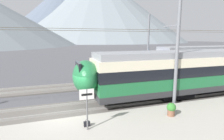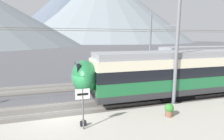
# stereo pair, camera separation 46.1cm
# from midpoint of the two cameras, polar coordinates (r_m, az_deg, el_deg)

# --- Properties ---
(ground_plane) EXTENTS (400.00, 400.00, 0.00)m
(ground_plane) POSITION_cam_midpoint_polar(r_m,az_deg,el_deg) (12.06, -13.47, -14.20)
(ground_plane) COLOR #4C4C51
(track_near) EXTENTS (120.00, 3.00, 0.28)m
(track_near) POSITION_cam_midpoint_polar(r_m,az_deg,el_deg) (13.11, -13.79, -11.87)
(track_near) COLOR #5B5651
(track_near) RESTS_ON ground
(track_far) EXTENTS (120.00, 3.00, 0.28)m
(track_far) POSITION_cam_midpoint_polar(r_m,az_deg,el_deg) (18.71, -14.76, -5.28)
(track_far) COLOR #5B5651
(track_far) RESTS_ON ground
(catenary_mast_mid) EXTENTS (38.75, 1.93, 7.49)m
(catenary_mast_mid) POSITION_cam_midpoint_polar(r_m,az_deg,el_deg) (13.34, 20.06, 5.17)
(catenary_mast_mid) COLOR slate
(catenary_mast_mid) RESTS_ON ground
(catenary_mast_far_side) EXTENTS (38.75, 2.15, 7.63)m
(catenary_mast_far_side) POSITION_cam_midpoint_polar(r_m,az_deg,el_deg) (22.66, 12.49, 7.46)
(catenary_mast_far_side) COLOR slate
(catenary_mast_far_side) RESTS_ON ground
(platform_sign) EXTENTS (0.70, 0.08, 2.07)m
(platform_sign) POSITION_cam_midpoint_polar(r_m,az_deg,el_deg) (9.06, -7.62, -9.22)
(platform_sign) COLOR #59595B
(platform_sign) RESTS_ON platform_slab
(handbag_near_sign) EXTENTS (0.32, 0.18, 0.37)m
(handbag_near_sign) POSITION_cam_midpoint_polar(r_m,az_deg,el_deg) (9.94, -7.56, -16.13)
(handbag_near_sign) COLOR black
(handbag_near_sign) RESTS_ON platform_slab
(potted_plant_platform_edge) EXTENTS (0.52, 0.52, 0.78)m
(potted_plant_platform_edge) POSITION_cam_midpoint_polar(r_m,az_deg,el_deg) (11.34, 18.45, -11.49)
(potted_plant_platform_edge) COLOR brown
(potted_plant_platform_edge) RESTS_ON platform_slab
(mountain_central_peak) EXTENTS (145.20, 145.20, 65.59)m
(mountain_central_peak) POSITION_cam_midpoint_polar(r_m,az_deg,el_deg) (229.95, -12.68, 16.70)
(mountain_central_peak) COLOR #515B6B
(mountain_central_peak) RESTS_ON ground
(mountain_right_ridge) EXTENTS (214.21, 214.21, 81.53)m
(mountain_right_ridge) POSITION_cam_midpoint_polar(r_m,az_deg,el_deg) (240.72, -2.61, 18.52)
(mountain_right_ridge) COLOR slate
(mountain_right_ridge) RESTS_ON ground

